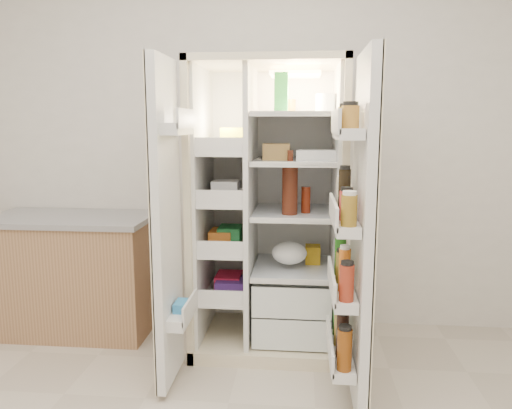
# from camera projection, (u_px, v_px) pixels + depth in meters

# --- Properties ---
(wall_back) EXTENTS (4.00, 0.02, 2.70)m
(wall_back) POSITION_uv_depth(u_px,v_px,m) (251.00, 134.00, 3.37)
(wall_back) COLOR silver
(wall_back) RESTS_ON floor
(refrigerator) EXTENTS (0.92, 0.70, 1.80)m
(refrigerator) POSITION_uv_depth(u_px,v_px,m) (272.00, 231.00, 3.11)
(refrigerator) COLOR beige
(refrigerator) RESTS_ON floor
(freezer_door) EXTENTS (0.15, 0.40, 1.72)m
(freezer_door) POSITION_uv_depth(u_px,v_px,m) (167.00, 227.00, 2.54)
(freezer_door) COLOR silver
(freezer_door) RESTS_ON floor
(fridge_door) EXTENTS (0.17, 0.58, 1.72)m
(fridge_door) POSITION_uv_depth(u_px,v_px,m) (358.00, 238.00, 2.37)
(fridge_door) COLOR silver
(fridge_door) RESTS_ON floor
(kitchen_counter) EXTENTS (1.11, 0.59, 0.81)m
(kitchen_counter) POSITION_uv_depth(u_px,v_px,m) (73.00, 273.00, 3.34)
(kitchen_counter) COLOR #A47C52
(kitchen_counter) RESTS_ON floor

